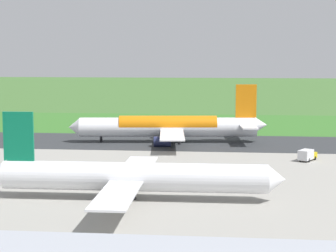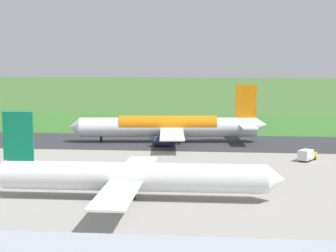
# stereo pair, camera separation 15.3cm
# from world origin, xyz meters

# --- Properties ---
(ground_plane) EXTENTS (800.00, 800.00, 0.00)m
(ground_plane) POSITION_xyz_m (0.00, 0.00, 0.00)
(ground_plane) COLOR #3D662D
(runway_asphalt) EXTENTS (600.00, 29.36, 0.06)m
(runway_asphalt) POSITION_xyz_m (0.00, 0.00, 0.03)
(runway_asphalt) COLOR #2D3033
(runway_asphalt) RESTS_ON ground
(apron_concrete) EXTENTS (440.00, 110.00, 0.05)m
(apron_concrete) POSITION_xyz_m (0.00, 55.38, 0.03)
(apron_concrete) COLOR gray
(apron_concrete) RESTS_ON ground
(grass_verge_foreground) EXTENTS (600.00, 80.00, 0.04)m
(grass_verge_foreground) POSITION_xyz_m (0.00, -32.87, 0.02)
(grass_verge_foreground) COLOR #346B27
(grass_verge_foreground) RESTS_ON ground
(airliner_main) EXTENTS (54.15, 44.38, 15.88)m
(airliner_main) POSITION_xyz_m (4.83, -0.04, 4.35)
(airliner_main) COLOR white
(airliner_main) RESTS_ON ground
(airliner_parked_mid) EXTENTS (49.93, 40.74, 14.61)m
(airliner_parked_mid) POSITION_xyz_m (4.95, 62.91, 3.99)
(airliner_parked_mid) COLOR white
(airliner_parked_mid) RESTS_ON ground
(service_truck_fuel) EXTENTS (4.95, 6.12, 2.65)m
(service_truck_fuel) POSITION_xyz_m (-28.82, 24.44, 1.40)
(service_truck_fuel) COLOR gold
(service_truck_fuel) RESTS_ON ground
(no_stopping_sign) EXTENTS (0.60, 0.10, 2.70)m
(no_stopping_sign) POSITION_xyz_m (-17.58, -29.77, 1.60)
(no_stopping_sign) COLOR slate
(no_stopping_sign) RESTS_ON ground
(traffic_cone_orange) EXTENTS (0.40, 0.40, 0.55)m
(traffic_cone_orange) POSITION_xyz_m (-9.92, -36.38, 0.28)
(traffic_cone_orange) COLOR orange
(traffic_cone_orange) RESTS_ON ground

